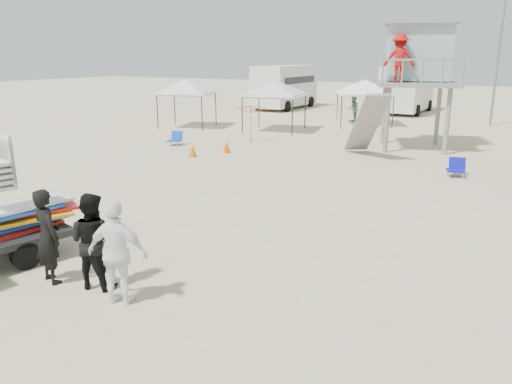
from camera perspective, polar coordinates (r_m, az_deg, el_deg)
The scene contains 19 objects.
ground at distance 8.70m, azimuth -12.93°, elevation -12.49°, with size 140.00×140.00×0.00m, color beige.
surf_trailer at distance 11.06m, azimuth -26.45°, elevation -2.56°, with size 1.89×2.76×2.24m.
man_left at distance 9.72m, azimuth -22.73°, elevation -4.68°, with size 0.64×0.42×1.75m, color black.
man_mid at distance 9.25m, azimuth -18.21°, elevation -5.31°, with size 0.84×0.66×1.73m, color black.
man_right at distance 8.50m, azimuth -15.52°, elevation -6.79°, with size 1.04×0.43×1.77m, color white.
lifeguard_tower at distance 23.18m, azimuth 17.90°, elevation 14.44°, with size 4.17×4.17×5.27m.
canopy_white_a at distance 27.43m, azimuth 2.17°, elevation 12.37°, with size 3.36×3.36×3.14m.
canopy_white_b at distance 29.20m, azimuth -7.94°, elevation 12.41°, with size 3.44×3.44×3.13m.
canopy_white_c at distance 30.62m, azimuth 12.38°, elevation 12.20°, with size 4.05×4.05×3.06m.
umbrella_a at distance 23.84m, azimuth -0.64°, elevation 7.86°, with size 1.97×2.01×1.81m, color #B31F13.
umbrella_b at distance 26.07m, azimuth 9.25°, elevation 8.14°, with size 1.80×1.84×1.65m, color yellow.
cone_near at distance 21.33m, azimuth -3.42°, elevation 5.17°, with size 0.34×0.34×0.50m, color #F54F07.
cone_far at distance 20.56m, azimuth -7.26°, elevation 4.69°, with size 0.34×0.34×0.50m, color #D66406.
beach_chair_a at distance 23.44m, azimuth -9.20°, elevation 6.08°, with size 0.62×0.67×0.64m.
beach_chair_b at distance 18.40m, azimuth 21.92°, elevation 2.64°, with size 0.68×0.74×0.64m.
rv_far_left at distance 39.65m, azimuth 3.36°, elevation 12.12°, with size 2.64×6.80×3.25m.
rv_mid_left at distance 38.08m, azimuth 16.90°, elevation 11.37°, with size 2.65×6.50×3.25m.
light_pole_left at distance 32.69m, azimuth 25.98°, elevation 13.84°, with size 0.14×0.14×8.00m, color slate.
distant_beachgoers at distance 26.27m, azimuth 25.05°, elevation 7.07°, with size 15.86×15.72×1.86m.
Camera 1 is at (5.32, -5.61, 4.00)m, focal length 35.00 mm.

